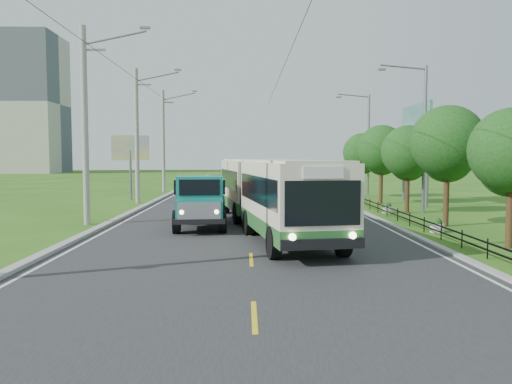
{
  "coord_description": "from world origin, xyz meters",
  "views": [
    {
      "loc": [
        -0.18,
        -16.51,
        3.44
      ],
      "look_at": [
        0.27,
        5.53,
        1.9
      ],
      "focal_mm": 35.0,
      "sensor_mm": 36.0,
      "label": 1
    }
  ],
  "objects_px": {
    "pole_far": "(164,140)",
    "planter_far": "(358,198)",
    "tree_fourth": "(408,155)",
    "pole_near": "(86,124)",
    "bus": "(269,189)",
    "planter_mid": "(388,208)",
    "streetlight_mid": "(422,133)",
    "planter_near": "(437,226)",
    "tree_fifth": "(382,152)",
    "pole_mid": "(137,135)",
    "tree_third": "(448,146)",
    "billboard_right": "(416,131)",
    "tree_second": "(511,155)",
    "dump_truck": "(200,198)",
    "streetlight_far": "(367,141)",
    "billboard_left": "(130,152)",
    "tree_back": "(363,155)"
  },
  "relations": [
    {
      "from": "pole_far",
      "to": "planter_far",
      "type": "distance_m",
      "value": 20.7
    },
    {
      "from": "tree_second",
      "to": "bus",
      "type": "relative_size",
      "value": 0.31
    },
    {
      "from": "tree_fourth",
      "to": "planter_near",
      "type": "xyz_separation_m",
      "value": [
        -1.26,
        -8.14,
        -3.3
      ]
    },
    {
      "from": "tree_third",
      "to": "planter_far",
      "type": "height_order",
      "value": "tree_third"
    },
    {
      "from": "pole_far",
      "to": "streetlight_mid",
      "type": "bearing_deg",
      "value": -45.14
    },
    {
      "from": "planter_near",
      "to": "planter_far",
      "type": "bearing_deg",
      "value": 90.0
    },
    {
      "from": "billboard_left",
      "to": "pole_far",
      "type": "bearing_deg",
      "value": 82.17
    },
    {
      "from": "planter_far",
      "to": "billboard_right",
      "type": "distance_m",
      "value": 6.58
    },
    {
      "from": "tree_second",
      "to": "billboard_left",
      "type": "distance_m",
      "value": 29.2
    },
    {
      "from": "streetlight_mid",
      "to": "planter_mid",
      "type": "xyz_separation_m",
      "value": [
        -2.04,
        -0.0,
        -4.62
      ]
    },
    {
      "from": "tree_second",
      "to": "planter_far",
      "type": "relative_size",
      "value": 7.91
    },
    {
      "from": "planter_mid",
      "to": "billboard_left",
      "type": "xyz_separation_m",
      "value": [
        -18.1,
        10.0,
        3.58
      ]
    },
    {
      "from": "tree_third",
      "to": "billboard_left",
      "type": "bearing_deg",
      "value": 140.67
    },
    {
      "from": "pole_mid",
      "to": "planter_far",
      "type": "relative_size",
      "value": 14.93
    },
    {
      "from": "pole_mid",
      "to": "bus",
      "type": "distance_m",
      "value": 16.99
    },
    {
      "from": "tree_third",
      "to": "tree_fifth",
      "type": "distance_m",
      "value": 12.0
    },
    {
      "from": "bus",
      "to": "planter_mid",
      "type": "bearing_deg",
      "value": 33.23
    },
    {
      "from": "tree_fourth",
      "to": "pole_near",
      "type": "bearing_deg",
      "value": -164.16
    },
    {
      "from": "tree_back",
      "to": "bus",
      "type": "xyz_separation_m",
      "value": [
        -8.95,
        -19.09,
        -1.7
      ]
    },
    {
      "from": "tree_third",
      "to": "planter_far",
      "type": "distance_m",
      "value": 14.4
    },
    {
      "from": "streetlight_mid",
      "to": "streetlight_far",
      "type": "relative_size",
      "value": 1.0
    },
    {
      "from": "tree_fourth",
      "to": "streetlight_mid",
      "type": "height_order",
      "value": "streetlight_mid"
    },
    {
      "from": "pole_far",
      "to": "planter_far",
      "type": "xyz_separation_m",
      "value": [
        16.86,
        -11.0,
        -4.81
      ]
    },
    {
      "from": "tree_fourth",
      "to": "billboard_right",
      "type": "relative_size",
      "value": 0.74
    },
    {
      "from": "streetlight_mid",
      "to": "planter_mid",
      "type": "distance_m",
      "value": 5.05
    },
    {
      "from": "planter_near",
      "to": "tree_fourth",
      "type": "bearing_deg",
      "value": 81.23
    },
    {
      "from": "tree_second",
      "to": "planter_far",
      "type": "bearing_deg",
      "value": 93.62
    },
    {
      "from": "tree_fifth",
      "to": "planter_far",
      "type": "relative_size",
      "value": 8.66
    },
    {
      "from": "tree_second",
      "to": "dump_truck",
      "type": "height_order",
      "value": "tree_second"
    },
    {
      "from": "pole_near",
      "to": "dump_truck",
      "type": "height_order",
      "value": "pole_near"
    },
    {
      "from": "tree_fourth",
      "to": "dump_truck",
      "type": "bearing_deg",
      "value": -153.28
    },
    {
      "from": "streetlight_far",
      "to": "streetlight_mid",
      "type": "bearing_deg",
      "value": -90.0
    },
    {
      "from": "pole_mid",
      "to": "streetlight_far",
      "type": "bearing_deg",
      "value": 20.32
    },
    {
      "from": "tree_third",
      "to": "pole_near",
      "type": "bearing_deg",
      "value": 177.29
    },
    {
      "from": "bus",
      "to": "tree_third",
      "type": "bearing_deg",
      "value": -1.91
    },
    {
      "from": "pole_far",
      "to": "planter_near",
      "type": "bearing_deg",
      "value": -58.01
    },
    {
      "from": "planter_near",
      "to": "tree_fifth",
      "type": "bearing_deg",
      "value": 84.92
    },
    {
      "from": "pole_near",
      "to": "planter_mid",
      "type": "xyz_separation_m",
      "value": [
        16.86,
        5.0,
        -4.81
      ]
    },
    {
      "from": "tree_back",
      "to": "dump_truck",
      "type": "distance_m",
      "value": 22.05
    },
    {
      "from": "pole_near",
      "to": "tree_third",
      "type": "relative_size",
      "value": 1.67
    },
    {
      "from": "tree_second",
      "to": "billboard_right",
      "type": "bearing_deg",
      "value": 82.21
    },
    {
      "from": "pole_near",
      "to": "streetlight_far",
      "type": "bearing_deg",
      "value": 45.14
    },
    {
      "from": "streetlight_far",
      "to": "dump_truck",
      "type": "relative_size",
      "value": 1.46
    },
    {
      "from": "tree_back",
      "to": "streetlight_far",
      "type": "bearing_deg",
      "value": 67.08
    },
    {
      "from": "tree_second",
      "to": "tree_fourth",
      "type": "distance_m",
      "value": 12.0
    },
    {
      "from": "tree_fifth",
      "to": "pole_mid",
      "type": "bearing_deg",
      "value": 177.29
    },
    {
      "from": "planter_near",
      "to": "pole_mid",
      "type": "bearing_deg",
      "value": 138.35
    },
    {
      "from": "pole_mid",
      "to": "streetlight_mid",
      "type": "relative_size",
      "value": 1.1
    },
    {
      "from": "pole_near",
      "to": "planter_far",
      "type": "distance_m",
      "value": 21.83
    },
    {
      "from": "tree_fifth",
      "to": "billboard_left",
      "type": "distance_m",
      "value": 19.74
    }
  ]
}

